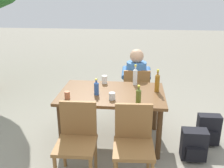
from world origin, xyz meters
TOP-DOWN VIEW (x-y plane):
  - ground_plane at (0.00, 0.00)m, footprint 24.00×24.00m
  - dining_table at (0.00, 0.00)m, footprint 1.42×0.91m
  - chair_far_right at (0.32, 0.76)m, footprint 0.47×0.47m
  - chair_near_right at (0.31, -0.76)m, footprint 0.46×0.46m
  - chair_near_left at (-0.32, -0.76)m, footprint 0.45×0.45m
  - person_in_white_shirt at (0.32, 0.87)m, footprint 0.47×0.62m
  - bottle_clear at (0.30, 0.34)m, footprint 0.06×0.06m
  - bottle_olive at (0.36, -0.34)m, footprint 0.06×0.06m
  - bottle_amber at (0.61, 0.10)m, footprint 0.06×0.06m
  - bottle_blue at (-0.20, -0.10)m, footprint 0.06×0.06m
  - cup_white at (-0.15, 0.36)m, footprint 0.08×0.08m
  - cup_terracotta at (-0.55, -0.28)m, footprint 0.07×0.07m
  - cup_glass at (0.03, -0.24)m, footprint 0.08×0.08m
  - backpack_by_near_side at (1.08, -0.33)m, footprint 0.31×0.25m
  - backpack_by_far_side at (1.35, 0.05)m, footprint 0.31×0.21m

SIDE VIEW (x-z plane):
  - ground_plane at x=0.00m, z-range 0.00..0.00m
  - backpack_by_near_side at x=1.08m, z-range -0.01..0.39m
  - backpack_by_far_side at x=1.35m, z-range -0.01..0.43m
  - chair_far_right at x=0.32m, z-range 0.05..0.92m
  - chair_near_right at x=0.31m, z-range 0.05..0.92m
  - chair_near_left at x=-0.32m, z-range 0.05..0.92m
  - dining_table at x=0.00m, z-range 0.27..1.02m
  - person_in_white_shirt at x=0.32m, z-range 0.07..1.25m
  - cup_glass at x=0.03m, z-range 0.74..0.84m
  - cup_terracotta at x=-0.55m, z-range 0.74..0.84m
  - cup_white at x=-0.15m, z-range 0.74..0.86m
  - bottle_blue at x=-0.20m, z-range 0.73..0.95m
  - bottle_olive at x=0.36m, z-range 0.73..0.97m
  - bottle_clear at x=0.30m, z-range 0.72..1.03m
  - bottle_amber at x=0.61m, z-range 0.72..1.04m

